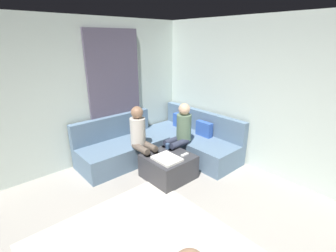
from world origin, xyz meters
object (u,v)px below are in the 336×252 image
Objects in this scene: person_on_couch_side at (141,137)px; coffee_mug at (168,146)px; person_on_couch_back at (180,132)px; game_remote at (185,155)px; sectional_couch at (162,144)px; ottoman at (168,166)px.

coffee_mug is at bearing 138.20° from person_on_couch_side.
person_on_couch_back is at bearing 155.62° from person_on_couch_side.
coffee_mug reaches higher than game_remote.
person_on_couch_side reaches higher than coffee_mug.
sectional_couch reaches higher than coffee_mug.
ottoman is at bearing -33.30° from sectional_couch.
ottoman is 0.63× the size of person_on_couch_back.
sectional_couch is 0.59m from person_on_couch_back.
coffee_mug is at bearing -174.29° from game_remote.
sectional_couch is at bearing 146.70° from ottoman.
person_on_couch_back is (-0.41, 0.29, 0.23)m from game_remote.
ottoman is 8.00× the size of coffee_mug.
sectional_couch is 0.91m from game_remote.
coffee_mug is 0.51m from person_on_couch_side.
ottoman is 0.38m from coffee_mug.
sectional_couch is 26.84× the size of coffee_mug.
game_remote is at bearing 5.71° from coffee_mug.
person_on_couch_back is at bearing 91.65° from coffee_mug.
sectional_couch is at bearing -166.74° from person_on_couch_side.
game_remote reaches higher than ottoman.
sectional_couch is 2.12× the size of person_on_couch_back.
person_on_couch_back is at bearing 145.08° from game_remote.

